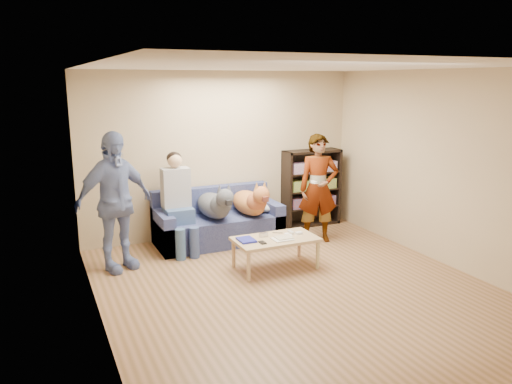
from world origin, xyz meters
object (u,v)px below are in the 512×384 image
person_standing_right (318,188)px  person_standing_left (114,202)px  notebook_blue (246,240)px  person_seated (178,199)px  camera_silver (264,235)px  sofa (217,224)px  dog_tan (251,202)px  coffee_table (276,241)px  bookshelf (311,186)px  dog_gray (216,205)px

person_standing_right → person_standing_left: 3.03m
notebook_blue → person_seated: 1.37m
notebook_blue → person_standing_left: bearing=152.6°
camera_silver → person_standing_right: bearing=28.0°
sofa → dog_tan: size_ratio=1.63×
person_standing_right → camera_silver: (-1.24, -0.66, -0.39)m
person_standing_right → dog_tan: 1.05m
person_standing_left → coffee_table: 2.16m
dog_tan → person_standing_left: bearing=-171.2°
notebook_blue → camera_silver: size_ratio=2.36×
notebook_blue → person_seated: bearing=115.2°
person_standing_left → person_seated: person_standing_left is taller
notebook_blue → person_seated: person_seated is taller
notebook_blue → coffee_table: notebook_blue is taller
sofa → person_seated: person_seated is taller
person_standing_right → person_standing_left: size_ratio=0.91×
person_standing_right → sofa: 1.65m
person_standing_right → coffee_table: size_ratio=1.51×
person_standing_left → sofa: size_ratio=0.96×
notebook_blue → person_seated: (-0.56, 1.20, 0.34)m
notebook_blue → bookshelf: size_ratio=0.20×
person_standing_left → dog_tan: person_standing_left is taller
coffee_table → dog_gray: bearing=108.6°
dog_gray → notebook_blue: bearing=-89.8°
camera_silver → dog_tan: 1.09m
person_standing_left → person_seated: 1.05m
person_standing_right → coffee_table: (-1.12, -0.78, -0.46)m
person_standing_left → camera_silver: person_standing_left is taller
person_seated → camera_silver: bearing=-53.2°
camera_silver → person_seated: bearing=126.8°
dog_tan → coffee_table: bearing=-97.8°
sofa → person_standing_right: bearing=-22.6°
notebook_blue → camera_silver: camera_silver is taller
person_standing_left → sofa: bearing=-3.7°
person_standing_left → sofa: 1.80m
dog_gray → person_standing_left: bearing=-166.6°
person_standing_right → notebook_blue: bearing=-137.1°
camera_silver → sofa: size_ratio=0.06×
person_standing_left → person_seated: bearing=1.1°
dog_tan → bookshelf: size_ratio=0.90×
dog_tan → bookshelf: bearing=18.8°
person_seated → dog_gray: person_seated is taller
bookshelf → dog_gray: bearing=-167.7°
person_standing_right → camera_silver: person_standing_right is taller
dog_gray → sofa: bearing=64.3°
camera_silver → sofa: bearing=99.0°
camera_silver → dog_tan: (0.28, 1.04, 0.19)m
person_seated → dog_tan: bearing=-4.6°
person_standing_left → coffee_table: person_standing_left is taller
camera_silver → dog_tan: bearing=75.0°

